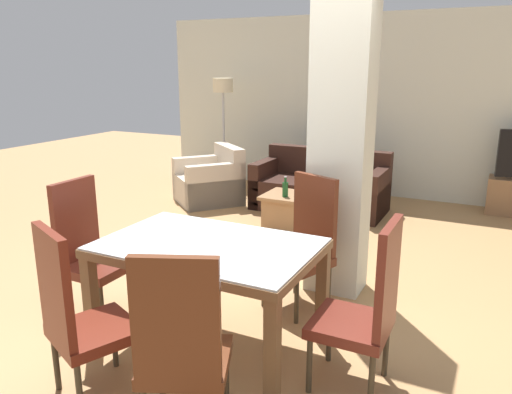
# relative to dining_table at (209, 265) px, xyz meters

# --- Properties ---
(ground_plane) EXTENTS (18.00, 18.00, 0.00)m
(ground_plane) POSITION_rel_dining_table_xyz_m (0.00, 0.00, -0.61)
(ground_plane) COLOR #AC7F4E
(back_wall) EXTENTS (7.20, 0.09, 2.70)m
(back_wall) POSITION_rel_dining_table_xyz_m (-0.00, 4.88, 0.74)
(back_wall) COLOR silver
(back_wall) RESTS_ON ground_plane
(divider_pillar) EXTENTS (0.48, 0.36, 2.70)m
(divider_pillar) POSITION_rel_dining_table_xyz_m (0.50, 1.34, 0.74)
(divider_pillar) COLOR silver
(divider_pillar) RESTS_ON ground_plane
(dining_table) EXTENTS (1.47, 0.96, 0.78)m
(dining_table) POSITION_rel_dining_table_xyz_m (0.00, 0.00, 0.00)
(dining_table) COLOR brown
(dining_table) RESTS_ON ground_plane
(dining_chair_head_left) EXTENTS (0.46, 0.46, 1.09)m
(dining_chair_head_left) POSITION_rel_dining_table_xyz_m (-1.12, 0.00, -0.05)
(dining_chair_head_left) COLOR maroon
(dining_chair_head_left) RESTS_ON ground_plane
(dining_chair_far_right) EXTENTS (0.60, 0.60, 1.09)m
(dining_chair_far_right) POSITION_rel_dining_table_xyz_m (0.37, 0.90, -0.05)
(dining_chair_far_right) COLOR #592615
(dining_chair_far_right) RESTS_ON ground_plane
(dining_chair_head_right) EXTENTS (0.46, 0.46, 1.09)m
(dining_chair_head_right) POSITION_rel_dining_table_xyz_m (1.11, 0.00, -0.05)
(dining_chair_head_right) COLOR maroon
(dining_chair_head_right) RESTS_ON ground_plane
(dining_chair_near_left) EXTENTS (0.61, 0.61, 1.09)m
(dining_chair_near_left) POSITION_rel_dining_table_xyz_m (-0.37, -0.85, -0.05)
(dining_chair_near_left) COLOR #602114
(dining_chair_near_left) RESTS_ON ground_plane
(dining_chair_near_right) EXTENTS (0.60, 0.60, 1.09)m
(dining_chair_near_right) POSITION_rel_dining_table_xyz_m (0.37, -0.86, -0.05)
(dining_chair_near_right) COLOR #572A15
(dining_chair_near_right) RESTS_ON ground_plane
(sofa) EXTENTS (1.79, 0.86, 0.82)m
(sofa) POSITION_rel_dining_table_xyz_m (-0.47, 3.68, -0.33)
(sofa) COLOR #331C15
(sofa) RESTS_ON ground_plane
(armchair) EXTENTS (1.18, 1.18, 0.82)m
(armchair) POSITION_rel_dining_table_xyz_m (-2.03, 3.33, -0.33)
(armchair) COLOR beige
(armchair) RESTS_ON ground_plane
(coffee_table) EXTENTS (0.57, 0.58, 0.43)m
(coffee_table) POSITION_rel_dining_table_xyz_m (-0.55, 2.72, -0.39)
(coffee_table) COLOR #9B6E47
(coffee_table) RESTS_ON ground_plane
(bottle) EXTENTS (0.07, 0.07, 0.25)m
(bottle) POSITION_rel_dining_table_xyz_m (-0.54, 2.61, -0.09)
(bottle) COLOR #194C23
(bottle) RESTS_ON coffee_table
(floor_lamp) EXTENTS (0.32, 0.32, 1.75)m
(floor_lamp) POSITION_rel_dining_table_xyz_m (-2.37, 4.30, 0.86)
(floor_lamp) COLOR #B7B7BC
(floor_lamp) RESTS_ON ground_plane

